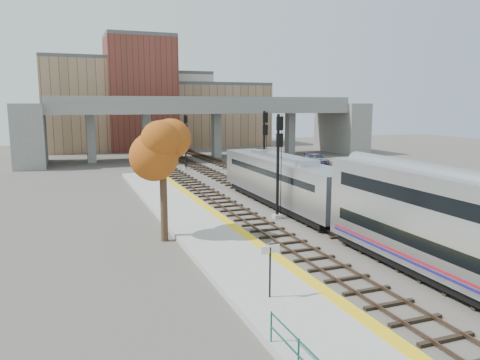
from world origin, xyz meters
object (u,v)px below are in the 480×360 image
object	(u,v)px
signal_mast_near	(278,166)
signal_mast_mid	(264,149)
signal_mast_far	(186,143)
tree	(162,146)
car_c	(317,159)
car_b	(290,163)
locomotive	(282,179)
car_a	(314,171)

from	to	relation	value
signal_mast_near	signal_mast_mid	bearing A→B (deg)	70.97
signal_mast_far	tree	world-z (taller)	tree
signal_mast_mid	car_c	size ratio (longest dim) A/B	1.69
signal_mast_far	car_b	bearing A→B (deg)	-14.27
car_c	signal_mast_near	bearing A→B (deg)	-127.20
locomotive	signal_mast_far	size ratio (longest dim) A/B	2.68
car_b	car_a	bearing A→B (deg)	-115.78
signal_mast_mid	car_c	bearing A→B (deg)	45.77
tree	car_b	xyz separation A→B (m)	(22.24, 26.91, -5.21)
locomotive	car_c	size ratio (longest dim) A/B	4.12
locomotive	car_a	bearing A→B (deg)	51.05
signal_mast_near	signal_mast_mid	xyz separation A→B (m)	(4.10, 11.89, 0.04)
signal_mast_near	tree	bearing A→B (deg)	-163.37
car_a	car_b	bearing A→B (deg)	101.77
tree	locomotive	bearing A→B (deg)	29.92
signal_mast_mid	car_a	world-z (taller)	signal_mast_mid
locomotive	car_c	world-z (taller)	locomotive
car_b	tree	bearing A→B (deg)	-150.15
signal_mast_near	tree	xyz separation A→B (m)	(-9.04, -2.70, 1.96)
locomotive	car_c	xyz separation A→B (m)	(16.92, 23.50, -1.57)
locomotive	car_b	size ratio (longest dim) A/B	4.67
car_b	car_c	xyz separation A→B (m)	(5.83, 3.01, -0.00)
car_a	locomotive	bearing A→B (deg)	-111.98
signal_mast_near	signal_mast_mid	distance (m)	12.58
locomotive	car_b	distance (m)	23.36
signal_mast_near	car_c	xyz separation A→B (m)	(19.02, 27.22, -3.25)
tree	car_c	size ratio (longest dim) A/B	1.73
tree	car_c	bearing A→B (deg)	46.83
signal_mast_far	car_a	world-z (taller)	signal_mast_far
signal_mast_far	car_c	xyz separation A→B (m)	(19.02, -0.35, -2.83)
signal_mast_near	car_c	distance (m)	33.36
signal_mast_far	tree	bearing A→B (deg)	-106.64
tree	signal_mast_near	bearing A→B (deg)	16.63
locomotive	car_c	distance (m)	29.00
signal_mast_near	signal_mast_far	xyz separation A→B (m)	(0.00, 27.57, -0.42)
signal_mast_near	signal_mast_far	size ratio (longest dim) A/B	1.09
tree	signal_mast_far	bearing A→B (deg)	73.36
signal_mast_near	car_b	xyz separation A→B (m)	(13.20, 24.21, -3.25)
car_a	tree	bearing A→B (deg)	-121.20
tree	signal_mast_mid	bearing A→B (deg)	47.98
signal_mast_near	car_a	distance (m)	21.02
car_a	car_c	xyz separation A→B (m)	(6.52, 10.63, 0.01)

